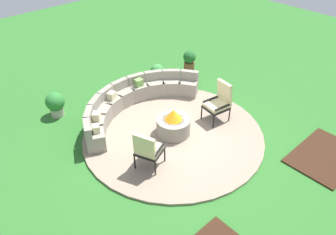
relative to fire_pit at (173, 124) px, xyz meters
name	(u,v)px	position (x,y,z in m)	size (l,w,h in m)	color
ground_plane	(173,135)	(0.00, 0.00, -0.34)	(24.00, 24.00, 0.00)	#2D6B28
patio_circle	(173,134)	(0.00, 0.00, -0.31)	(4.64, 4.64, 0.06)	gray
mulch_bed_right	(325,156)	(2.09, -3.08, -0.32)	(1.83, 1.27, 0.04)	#382114
fire_pit	(173,124)	(0.00, 0.00, 0.00)	(0.86, 0.86, 0.72)	gray
curved_stone_bench	(132,101)	(-0.10, 1.56, 0.02)	(4.05, 1.65, 0.73)	gray
lounge_chair_front_left	(148,149)	(-1.27, -0.51, 0.26)	(0.71, 0.71, 1.02)	black
lounge_chair_front_right	(219,101)	(1.33, -0.37, 0.28)	(0.70, 0.63, 1.11)	black
potted_plant_0	(157,74)	(1.47, 2.30, 0.01)	(0.44, 0.44, 0.67)	brown
potted_plant_1	(55,103)	(-1.77, 2.86, 0.05)	(0.52, 0.52, 0.71)	#A89E8E
potted_plant_2	(189,60)	(2.85, 2.20, 0.06)	(0.43, 0.43, 0.74)	brown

